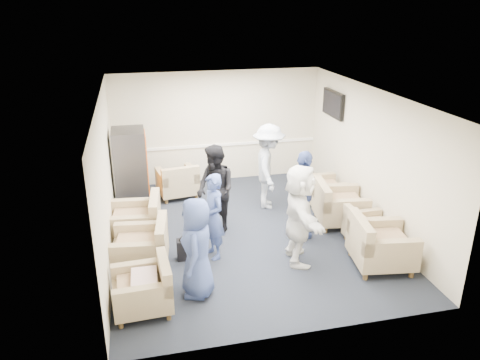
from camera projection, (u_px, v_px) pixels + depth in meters
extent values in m
plane|color=black|center=(246.00, 233.00, 9.08)|extent=(6.00, 6.00, 0.00)
plane|color=white|center=(247.00, 95.00, 8.10)|extent=(6.00, 6.00, 0.00)
cube|color=beige|center=(217.00, 127.00, 11.31)|extent=(5.00, 0.02, 2.70)
cube|color=beige|center=(303.00, 246.00, 5.87)|extent=(5.00, 0.02, 2.70)
cube|color=beige|center=(106.00, 179.00, 8.06)|extent=(0.02, 6.00, 2.70)
cube|color=beige|center=(371.00, 158.00, 9.11)|extent=(0.02, 6.00, 2.70)
cube|color=white|center=(218.00, 145.00, 11.46)|extent=(4.98, 0.04, 0.06)
cube|color=black|center=(333.00, 104.00, 10.48)|extent=(0.07, 1.00, 0.58)
cube|color=black|center=(332.00, 104.00, 10.47)|extent=(0.01, 0.92, 0.50)
cube|color=#4A4A51|center=(334.00, 110.00, 10.54)|extent=(0.04, 0.10, 0.25)
cube|color=#9B8764|center=(142.00, 295.00, 6.77)|extent=(0.86, 0.86, 0.27)
cube|color=#967552|center=(141.00, 284.00, 6.70)|extent=(0.59, 0.56, 0.10)
cube|color=#9B8764|center=(164.00, 272.00, 6.73)|extent=(0.17, 0.82, 0.38)
cube|color=#9B8764|center=(140.00, 253.00, 7.81)|extent=(1.02, 1.02, 0.30)
cube|color=#967552|center=(139.00, 243.00, 7.74)|extent=(0.70, 0.66, 0.11)
cube|color=#9B8764|center=(162.00, 233.00, 7.71)|extent=(0.27, 0.92, 0.43)
cube|color=#9B8764|center=(135.00, 227.00, 8.70)|extent=(1.03, 1.03, 0.31)
cube|color=#967552|center=(134.00, 217.00, 8.62)|extent=(0.71, 0.67, 0.11)
cube|color=#9B8764|center=(155.00, 208.00, 8.60)|extent=(0.25, 0.94, 0.44)
cube|color=#9B8764|center=(381.00, 251.00, 7.87)|extent=(1.07, 1.07, 0.31)
cube|color=#967552|center=(383.00, 239.00, 7.80)|extent=(0.74, 0.70, 0.11)
cube|color=#9B8764|center=(360.00, 231.00, 7.70)|extent=(0.29, 0.96, 0.45)
cube|color=#9B8764|center=(369.00, 233.00, 8.57)|extent=(0.77, 0.77, 0.25)
cube|color=#967552|center=(370.00, 225.00, 8.51)|extent=(0.54, 0.50, 0.09)
cube|color=#9B8764|center=(355.00, 221.00, 8.39)|extent=(0.14, 0.76, 0.35)
cube|color=#9B8764|center=(340.00, 210.00, 9.38)|extent=(1.06, 1.06, 0.31)
cube|color=#967552|center=(341.00, 201.00, 9.30)|extent=(0.73, 0.69, 0.11)
cube|color=#9B8764|center=(322.00, 194.00, 9.21)|extent=(0.29, 0.95, 0.44)
cube|color=#9B8764|center=(323.00, 193.00, 10.32)|extent=(0.79, 0.79, 0.26)
cube|color=#967552|center=(324.00, 186.00, 10.26)|extent=(0.55, 0.51, 0.09)
cube|color=#9B8764|center=(310.00, 181.00, 10.14)|extent=(0.13, 0.79, 0.37)
cube|color=#9B8764|center=(177.00, 185.00, 10.72)|extent=(0.96, 0.96, 0.28)
cube|color=#967552|center=(177.00, 177.00, 10.65)|extent=(0.63, 0.66, 0.10)
cube|color=#9B8764|center=(181.00, 176.00, 10.28)|extent=(0.86, 0.26, 0.40)
cube|color=#4A4A51|center=(131.00, 169.00, 10.00)|extent=(0.68, 0.81, 1.71)
cube|color=#FF3705|center=(147.00, 164.00, 10.05)|extent=(0.02, 0.69, 1.37)
cube|color=black|center=(149.00, 194.00, 10.31)|extent=(0.02, 0.41, 0.11)
cube|color=black|center=(185.00, 250.00, 8.11)|extent=(0.27, 0.20, 0.37)
sphere|color=black|center=(184.00, 241.00, 8.05)|extent=(0.19, 0.19, 0.19)
cube|color=beige|center=(144.00, 279.00, 6.68)|extent=(0.38, 0.49, 0.14)
imported|color=#3C4F90|center=(197.00, 248.00, 6.95)|extent=(0.67, 0.87, 1.58)
imported|color=#3C4F90|center=(213.00, 217.00, 8.01)|extent=(0.51, 0.64, 1.53)
imported|color=black|center=(216.00, 190.00, 8.89)|extent=(0.93, 1.03, 1.72)
imported|color=silver|center=(268.00, 167.00, 9.93)|extent=(0.93, 1.31, 1.84)
imported|color=#3C4F90|center=(303.00, 195.00, 8.71)|extent=(0.67, 1.07, 1.69)
imported|color=white|center=(299.00, 214.00, 7.82)|extent=(0.76, 1.69, 1.76)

